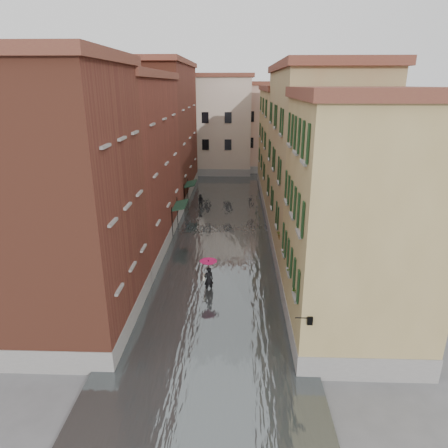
# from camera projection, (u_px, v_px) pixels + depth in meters

# --- Properties ---
(ground) EXTENTS (120.00, 120.00, 0.00)m
(ground) POSITION_uv_depth(u_px,v_px,m) (213.00, 306.00, 23.09)
(ground) COLOR #5C5C5E
(ground) RESTS_ON ground
(floodwater) EXTENTS (10.00, 60.00, 0.20)m
(floodwater) POSITION_uv_depth(u_px,v_px,m) (222.00, 228.00, 35.31)
(floodwater) COLOR #4A5052
(floodwater) RESTS_ON ground
(building_left_near) EXTENTS (6.00, 8.00, 13.00)m
(building_left_near) POSITION_uv_depth(u_px,v_px,m) (65.00, 207.00, 19.28)
(building_left_near) COLOR brown
(building_left_near) RESTS_ON ground
(building_left_mid) EXTENTS (6.00, 14.00, 12.50)m
(building_left_mid) POSITION_uv_depth(u_px,v_px,m) (126.00, 167.00, 29.74)
(building_left_mid) COLOR maroon
(building_left_mid) RESTS_ON ground
(building_left_far) EXTENTS (6.00, 16.00, 14.00)m
(building_left_far) POSITION_uv_depth(u_px,v_px,m) (162.00, 134.00, 43.63)
(building_left_far) COLOR brown
(building_left_far) RESTS_ON ground
(building_right_near) EXTENTS (6.00, 8.00, 11.50)m
(building_right_near) POSITION_uv_depth(u_px,v_px,m) (356.00, 225.00, 19.07)
(building_right_near) COLOR #96824D
(building_right_near) RESTS_ON ground
(building_right_mid) EXTENTS (6.00, 14.00, 13.00)m
(building_right_mid) POSITION_uv_depth(u_px,v_px,m) (315.00, 165.00, 29.19)
(building_right_mid) COLOR #97895B
(building_right_mid) RESTS_ON ground
(building_right_far) EXTENTS (6.00, 16.00, 11.50)m
(building_right_far) POSITION_uv_depth(u_px,v_px,m) (290.00, 146.00, 43.59)
(building_right_far) COLOR #96824D
(building_right_far) RESTS_ON ground
(building_end_cream) EXTENTS (12.00, 9.00, 13.00)m
(building_end_cream) POSITION_uv_depth(u_px,v_px,m) (208.00, 126.00, 56.87)
(building_end_cream) COLOR beige
(building_end_cream) RESTS_ON ground
(building_end_pink) EXTENTS (10.00, 9.00, 12.00)m
(building_end_pink) POSITION_uv_depth(u_px,v_px,m) (270.00, 128.00, 58.63)
(building_end_pink) COLOR tan
(building_end_pink) RESTS_ON ground
(awning_near) EXTENTS (1.09, 2.95, 2.80)m
(awning_near) POSITION_uv_depth(u_px,v_px,m) (180.00, 206.00, 33.47)
(awning_near) COLOR #163222
(awning_near) RESTS_ON ground
(awning_far) EXTENTS (1.09, 2.81, 2.80)m
(awning_far) POSITION_uv_depth(u_px,v_px,m) (190.00, 185.00, 40.63)
(awning_far) COLOR #163222
(awning_far) RESTS_ON ground
(wall_lantern) EXTENTS (0.71, 0.22, 0.35)m
(wall_lantern) POSITION_uv_depth(u_px,v_px,m) (309.00, 320.00, 16.29)
(wall_lantern) COLOR black
(wall_lantern) RESTS_ON ground
(window_planters) EXTENTS (0.59, 8.20, 0.84)m
(window_planters) POSITION_uv_depth(u_px,v_px,m) (289.00, 256.00, 21.17)
(window_planters) COLOR #9E3F33
(window_planters) RESTS_ON ground
(pedestrian_main) EXTENTS (1.07, 1.07, 2.06)m
(pedestrian_main) POSITION_uv_depth(u_px,v_px,m) (209.00, 272.00, 24.24)
(pedestrian_main) COLOR black
(pedestrian_main) RESTS_ON ground
(pedestrian_far) EXTENTS (0.78, 0.66, 1.44)m
(pedestrian_far) POSITION_uv_depth(u_px,v_px,m) (201.00, 201.00, 41.12)
(pedestrian_far) COLOR black
(pedestrian_far) RESTS_ON ground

